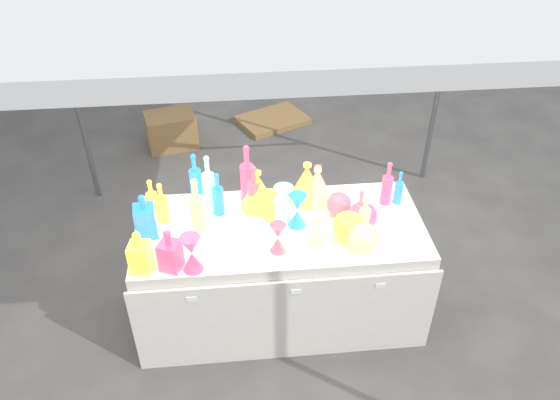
{
  "coord_description": "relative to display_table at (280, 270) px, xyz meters",
  "views": [
    {
      "loc": [
        -0.26,
        -2.62,
        2.92
      ],
      "look_at": [
        0.0,
        0.0,
        0.95
      ],
      "focal_mm": 35.0,
      "sensor_mm": 36.0,
      "label": 1
    }
  ],
  "objects": [
    {
      "name": "lampshade_3",
      "position": [
        0.27,
        0.25,
        0.5
      ],
      "size": [
        0.23,
        0.23,
        0.26
      ],
      "primitive_type": null,
      "rotation": [
        0.0,
        0.0,
        0.07
      ],
      "color": "#156D89",
      "rests_on": "display_table"
    },
    {
      "name": "globe_1",
      "position": [
        0.47,
        -0.25,
        0.45
      ],
      "size": [
        0.19,
        0.19,
        0.15
      ],
      "primitive_type": null,
      "rotation": [
        0.0,
        0.0,
        0.03
      ],
      "color": "#156D89",
      "rests_on": "display_table"
    },
    {
      "name": "decanter_1",
      "position": [
        -0.65,
        -0.3,
        0.51
      ],
      "size": [
        0.14,
        0.14,
        0.27
      ],
      "primitive_type": null,
      "rotation": [
        0.0,
        0.0,
        -0.41
      ],
      "color": "#F35319",
      "rests_on": "display_table"
    },
    {
      "name": "cardboard_box_closed",
      "position": [
        -0.88,
        2.32,
        -0.2
      ],
      "size": [
        0.55,
        0.45,
        0.35
      ],
      "primitive_type": "cube",
      "rotation": [
        0.0,
        0.0,
        0.23
      ],
      "color": "olive",
      "rests_on": "ground"
    },
    {
      "name": "bottle_10",
      "position": [
        0.49,
        -0.04,
        0.51
      ],
      "size": [
        0.08,
        0.08,
        0.27
      ],
      "primitive_type": null,
      "rotation": [
        0.0,
        0.0,
        -0.36
      ],
      "color": "#1E20B4",
      "rests_on": "display_table"
    },
    {
      "name": "hourglass_5",
      "position": [
        0.11,
        0.01,
        0.49
      ],
      "size": [
        0.13,
        0.13,
        0.23
      ],
      "primitive_type": null,
      "rotation": [
        0.0,
        0.0,
        -0.14
      ],
      "color": "#167A30",
      "rests_on": "display_table"
    },
    {
      "name": "hourglass_4",
      "position": [
        -0.05,
        0.09,
        0.47
      ],
      "size": [
        0.11,
        0.11,
        0.2
      ],
      "primitive_type": null,
      "rotation": [
        0.0,
        0.0,
        -0.15
      ],
      "color": "red",
      "rests_on": "display_table"
    },
    {
      "name": "bottle_6",
      "position": [
        -0.79,
        0.19,
        0.51
      ],
      "size": [
        0.08,
        0.08,
        0.28
      ],
      "primitive_type": null,
      "rotation": [
        0.0,
        0.0,
        0.14
      ],
      "color": "red",
      "rests_on": "display_table"
    },
    {
      "name": "hourglass_0",
      "position": [
        -0.53,
        -0.33,
        0.49
      ],
      "size": [
        0.16,
        0.16,
        0.23
      ],
      "primitive_type": null,
      "rotation": [
        0.0,
        0.0,
        0.43
      ],
      "color": "#F35319",
      "rests_on": "display_table"
    },
    {
      "name": "lampshade_0",
      "position": [
        0.2,
        0.27,
        0.52
      ],
      "size": [
        0.27,
        0.27,
        0.28
      ],
      "primitive_type": null,
      "rotation": [
        0.0,
        0.0,
        -0.13
      ],
      "color": "#FFF435",
      "rests_on": "display_table"
    },
    {
      "name": "bottle_0",
      "position": [
        -0.72,
        0.13,
        0.52
      ],
      "size": [
        0.08,
        0.08,
        0.28
      ],
      "primitive_type": null,
      "rotation": [
        0.0,
        0.0,
        0.13
      ],
      "color": "red",
      "rests_on": "display_table"
    },
    {
      "name": "globe_2",
      "position": [
        0.5,
        -0.05,
        0.45
      ],
      "size": [
        0.22,
        0.22,
        0.15
      ],
      "primitive_type": null,
      "rotation": [
        0.0,
        0.0,
        0.22
      ],
      "color": "#F35319",
      "rests_on": "display_table"
    },
    {
      "name": "bottle_11",
      "position": [
        0.5,
        -0.11,
        0.52
      ],
      "size": [
        0.08,
        0.08,
        0.28
      ],
      "primitive_type": null,
      "rotation": [
        0.0,
        0.0,
        0.21
      ],
      "color": "#156D89",
      "rests_on": "display_table"
    },
    {
      "name": "bottle_7",
      "position": [
        -0.38,
        0.17,
        0.53
      ],
      "size": [
        0.08,
        0.08,
        0.31
      ],
      "primitive_type": null,
      "rotation": [
        0.0,
        0.0,
        -0.1
      ],
      "color": "#167A30",
      "rests_on": "display_table"
    },
    {
      "name": "globe_3",
      "position": [
        0.38,
        0.1,
        0.44
      ],
      "size": [
        0.16,
        0.16,
        0.13
      ],
      "primitive_type": null,
      "rotation": [
        0.0,
        0.0,
        0.0
      ],
      "color": "#1E20B4",
      "rests_on": "display_table"
    },
    {
      "name": "bottle_8",
      "position": [
        0.79,
        0.17,
        0.5
      ],
      "size": [
        0.07,
        0.07,
        0.24
      ],
      "primitive_type": null,
      "rotation": [
        0.0,
        0.0,
        -0.23
      ],
      "color": "#167A30",
      "rests_on": "display_table"
    },
    {
      "name": "decanter_0",
      "position": [
        -0.81,
        -0.3,
        0.51
      ],
      "size": [
        0.13,
        0.13,
        0.27
      ],
      "primitive_type": null,
      "rotation": [
        0.0,
        0.0,
        -0.16
      ],
      "color": "red",
      "rests_on": "display_table"
    },
    {
      "name": "bottle_9",
      "position": [
        0.71,
        0.18,
        0.53
      ],
      "size": [
        0.08,
        0.08,
        0.31
      ],
      "primitive_type": null,
      "rotation": [
        0.0,
        0.0,
        -0.17
      ],
      "color": "#F35319",
      "rests_on": "display_table"
    },
    {
      "name": "lampshade_2",
      "position": [
        0.27,
        0.29,
        0.5
      ],
      "size": [
        0.24,
        0.24,
        0.24
      ],
      "primitive_type": null,
      "rotation": [
        0.0,
        0.0,
        -0.2
      ],
      "color": "#1E20B4",
      "rests_on": "display_table"
    },
    {
      "name": "globe_0",
      "position": [
        0.4,
        -0.13,
        0.45
      ],
      "size": [
        0.2,
        0.2,
        0.15
      ],
      "primitive_type": null,
      "rotation": [
        0.0,
        0.0,
        -0.05
      ],
      "color": "red",
      "rests_on": "display_table"
    },
    {
      "name": "bottle_2",
      "position": [
        -0.18,
        0.3,
        0.58
      ],
      "size": [
        0.11,
        0.11,
        0.41
      ],
      "primitive_type": null,
      "rotation": [
        0.0,
        0.0,
        0.26
      ],
      "color": "#F35319",
      "rests_on": "display_table"
    },
    {
      "name": "decanter_2",
      "position": [
        -0.81,
        0.01,
        0.52
      ],
      "size": [
        0.14,
        0.14,
        0.29
      ],
      "primitive_type": null,
      "rotation": [
        0.0,
        0.0,
        0.13
      ],
      "color": "#167A30",
      "rests_on": "display_table"
    },
    {
      "name": "bottle_4",
      "position": [
        -0.5,
        0.02,
        0.56
      ],
      "size": [
        0.11,
        0.11,
        0.38
      ],
      "primitive_type": null,
      "rotation": [
        0.0,
        0.0,
        -0.29
      ],
      "color": "#156D89",
      "rests_on": "display_table"
    },
    {
      "name": "display_table",
      "position": [
        0.0,
        0.0,
        0.0
      ],
      "size": [
        1.84,
        0.83,
        0.75
      ],
      "color": "silver",
      "rests_on": "ground"
    },
    {
      "name": "cardboard_box_flat",
      "position": [
        0.18,
        2.71,
        -0.34
      ],
      "size": [
        0.86,
        0.77,
        0.06
      ],
      "primitive_type": "cube",
      "rotation": [
        0.0,
        0.0,
        0.45
      ],
      "color": "olive",
      "rests_on": "ground"
    },
    {
      "name": "lampshade_1",
      "position": [
        -0.12,
        0.22,
        0.51
      ],
      "size": [
        0.3,
        0.3,
        0.27
      ],
      "primitive_type": null,
      "rotation": [
        0.0,
        0.0,
        -0.34
      ],
      "color": "#FFF435",
      "rests_on": "display_table"
    },
    {
      "name": "hourglass_1",
      "position": [
        -0.03,
        -0.22,
        0.47
      ],
      "size": [
        0.11,
        0.11,
        0.19
      ],
      "primitive_type": null,
      "rotation": [
        0.0,
        0.0,
        0.13
      ],
      "color": "#1E20B4",
      "rests_on": "display_table"
    },
    {
      "name": "bottle_3",
      "position": [
        -0.15,
        0.21,
        0.54
      ],
      "size": [
        0.11,
        0.11,
        0.32
      ],
      "primitive_type": null,
      "rotation": [
        0.0,
        0.0,
        -0.4
      ],
      "color": "#1E20B4",
      "rests_on": "display_table"
    },
    {
      "name": "bottle_5",
      "position": [
        -0.43,
        0.26,
        0.57
      ],
      "size": [
        0.09,
        0.09,
        0.38
      ],
      "primitive_type": null,
      "rotation": [
        0.0,
        0.0,
        0.06
      ],
      "color": "#BD257D",
      "rests_on": "display_table"
    },
    {
      "name": "hourglass_2",
      "position": [
        0.2,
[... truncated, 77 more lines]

